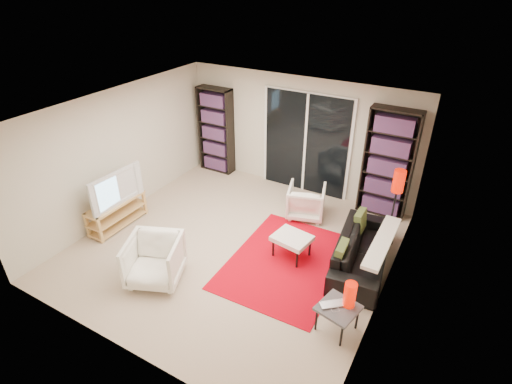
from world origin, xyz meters
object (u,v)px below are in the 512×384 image
bookshelf_right (388,164)px  armchair_front (154,260)px  ottoman (292,239)px  bookshelf_left (216,131)px  side_table (338,309)px  tv_stand (117,213)px  sofa (363,251)px  armchair_back (306,201)px  floor_lamp (397,189)px

bookshelf_right → armchair_front: bookshelf_right is taller
bookshelf_right → ottoman: 2.40m
bookshelf_left → armchair_front: bearing=-69.8°
ottoman → side_table: same height
bookshelf_right → ottoman: size_ratio=3.21×
tv_stand → sofa: 4.42m
ottoman → armchair_front: bearing=-135.7°
sofa → side_table: (0.10, -1.46, 0.07)m
tv_stand → bookshelf_right: bearing=34.7°
sofa → armchair_back: bearing=49.7°
armchair_back → side_table: 2.79m
ottoman → floor_lamp: bearing=42.3°
bookshelf_right → floor_lamp: bearing=-68.2°
tv_stand → side_table: 4.39m
sofa → armchair_front: armchair_front is taller
bookshelf_left → armchair_front: size_ratio=2.44×
bookshelf_left → side_table: 5.23m
bookshelf_left → armchair_back: bearing=-17.7°
bookshelf_right → armchair_back: bearing=-145.8°
armchair_back → bookshelf_right: bearing=-162.6°
bookshelf_right → side_table: bookshelf_right is taller
bookshelf_right → floor_lamp: 0.99m
bookshelf_right → floor_lamp: bookshelf_right is taller
bookshelf_right → armchair_front: size_ratio=2.63×
armchair_back → armchair_front: bearing=48.7°
bookshelf_right → side_table: size_ratio=3.63×
bookshelf_left → ottoman: 3.65m
sofa → floor_lamp: 1.17m
floor_lamp → tv_stand: bearing=-156.7°
tv_stand → side_table: size_ratio=2.03×
ottoman → tv_stand: bearing=-166.6°
sofa → ottoman: size_ratio=2.95×
bookshelf_right → tv_stand: 5.09m
tv_stand → ottoman: 3.29m
bookshelf_left → sofa: size_ratio=1.01×
ottoman → bookshelf_right: bearing=66.0°
bookshelf_left → armchair_front: bookshelf_left is taller
sofa → side_table: 1.46m
armchair_back → bookshelf_left: bearing=-34.4°
bookshelf_right → bookshelf_left: bearing=180.0°
sofa → floor_lamp: bearing=-21.8°
sofa → floor_lamp: floor_lamp is taller
bookshelf_left → sofa: bookshelf_left is taller
bookshelf_left → armchair_front: (1.34, -3.63, -0.61)m
bookshelf_right → ottoman: (-0.94, -2.10, -0.70)m
ottoman → side_table: (1.18, -1.10, 0.01)m
tv_stand → armchair_front: size_ratio=1.46×
ottoman → side_table: bearing=-43.1°
tv_stand → floor_lamp: 4.97m
bookshelf_left → bookshelf_right: size_ratio=0.93×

